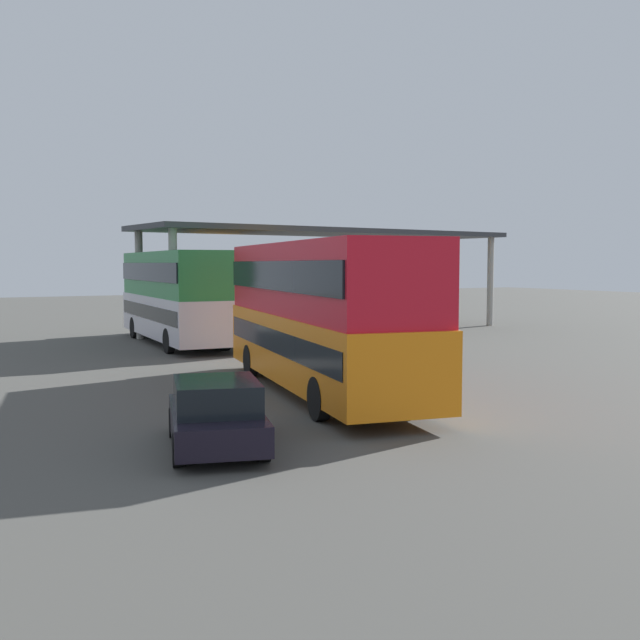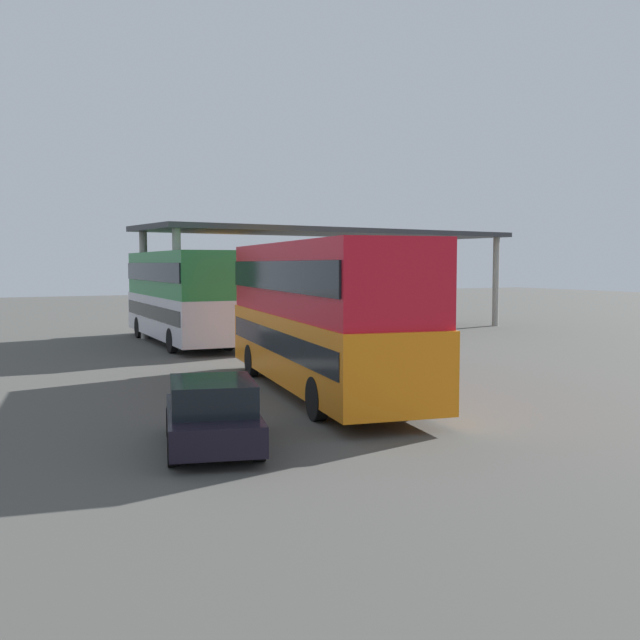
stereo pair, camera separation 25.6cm
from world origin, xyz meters
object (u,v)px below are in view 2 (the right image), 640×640
object	(u,v)px
double_decker_near_canopy	(180,293)
double_decker_mid_row	(252,290)
double_decker_main	(320,311)
parked_hatchback	(212,414)

from	to	relation	value
double_decker_near_canopy	double_decker_mid_row	xyz separation A→B (m)	(3.78, 0.74, 0.04)
double_decker_main	parked_hatchback	bearing A→B (deg)	144.36
double_decker_near_canopy	double_decker_mid_row	bearing A→B (deg)	-75.00
double_decker_mid_row	parked_hatchback	bearing A→B (deg)	156.06
double_decker_near_canopy	double_decker_mid_row	distance (m)	3.85
double_decker_main	parked_hatchback	xyz separation A→B (m)	(-4.77, -4.50, -1.58)
double_decker_main	parked_hatchback	distance (m)	6.74
double_decker_mid_row	double_decker_near_canopy	bearing A→B (deg)	102.43
parked_hatchback	double_decker_mid_row	world-z (taller)	double_decker_mid_row
double_decker_main	double_decker_near_canopy	size ratio (longest dim) A/B	1.04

